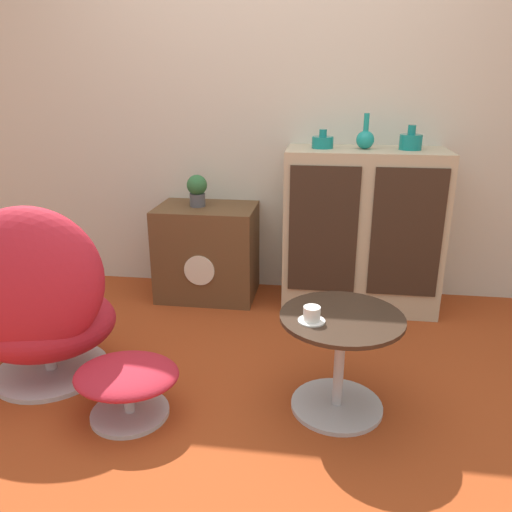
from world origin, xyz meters
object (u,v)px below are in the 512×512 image
vase_leftmost (323,142)px  vase_inner_left (365,138)px  vase_inner_right (411,141)px  sideboard (362,230)px  coffee_table (340,355)px  tv_console (207,252)px  potted_plant (197,189)px  egg_chair (37,305)px  ottoman (127,380)px  teacup (312,315)px

vase_leftmost → vase_inner_left: (0.25, -0.00, 0.02)m
vase_inner_right → sideboard: bearing=-179.1°
coffee_table → vase_leftmost: bearing=96.2°
tv_console → potted_plant: 0.42m
sideboard → egg_chair: 1.90m
egg_chair → coffee_table: egg_chair is taller
vase_inner_left → vase_inner_right: vase_inner_left is taller
egg_chair → vase_inner_right: bearing=32.4°
coffee_table → vase_leftmost: 1.39m
tv_console → ottoman: tv_console is taller
vase_leftmost → teacup: size_ratio=1.15×
vase_inner_right → vase_inner_left: bearing=180.0°
sideboard → ottoman: size_ratio=2.23×
teacup → vase_leftmost: bearing=90.0°
sideboard → potted_plant: (-1.05, 0.00, 0.23)m
sideboard → coffee_table: bearing=-96.9°
egg_chair → vase_inner_left: 1.99m
coffee_table → vase_inner_right: size_ratio=3.70×
egg_chair → coffee_table: 1.39m
tv_console → ottoman: (-0.04, -1.33, -0.13)m
ottoman → vase_inner_right: (1.27, 1.33, 0.87)m
coffee_table → tv_console: bearing=126.5°
egg_chair → potted_plant: egg_chair is taller
vase_leftmost → vase_inner_left: bearing=-0.0°
tv_console → coffee_table: (0.85, -1.15, -0.04)m
coffee_table → vase_inner_right: vase_inner_right is taller
tv_console → egg_chair: bearing=-115.5°
vase_inner_left → potted_plant: (-1.03, -0.00, -0.33)m
sideboard → coffee_table: size_ratio=1.91×
coffee_table → teacup: 0.26m
egg_chair → tv_console: bearing=64.5°
tv_console → vase_inner_left: vase_inner_left is taller
ottoman → vase_inner_left: 1.89m
potted_plant → tv_console: bearing=-0.5°
vase_leftmost → sideboard: bearing=-0.8°
tv_console → vase_leftmost: size_ratio=4.96×
egg_chair → vase_leftmost: bearing=41.7°
egg_chair → coffee_table: bearing=-1.1°
vase_leftmost → potted_plant: vase_leftmost is taller
tv_console → teacup: (0.73, -1.22, 0.17)m
vase_inner_left → teacup: size_ratio=1.83×
sideboard → teacup: size_ratio=8.94×
vase_inner_right → ottoman: bearing=-133.7°
vase_inner_left → vase_leftmost: bearing=180.0°
sideboard → ottoman: bearing=-127.7°
vase_inner_left → vase_inner_right: bearing=0.0°
sideboard → egg_chair: (-1.53, -1.12, -0.10)m
ottoman → vase_inner_left: bearing=52.8°
vase_inner_right → tv_console: bearing=-179.9°
coffee_table → vase_inner_left: (0.12, 1.15, 0.79)m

